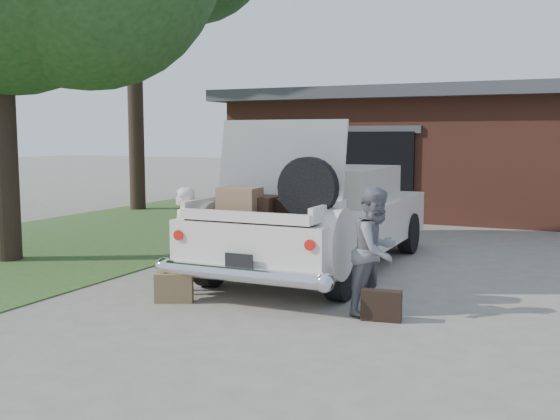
% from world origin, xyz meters
% --- Properties ---
extents(ground, '(90.00, 90.00, 0.00)m').
position_xyz_m(ground, '(0.00, 0.00, 0.00)').
color(ground, gray).
rests_on(ground, ground).
extents(grass_strip, '(6.00, 16.00, 0.02)m').
position_xyz_m(grass_strip, '(-5.50, 3.00, 0.01)').
color(grass_strip, '#2D4C1E').
rests_on(grass_strip, ground).
extents(house, '(12.80, 7.80, 3.30)m').
position_xyz_m(house, '(0.98, 11.47, 1.67)').
color(house, brown).
rests_on(house, ground).
extents(sedan, '(2.25, 5.65, 2.33)m').
position_xyz_m(sedan, '(-0.01, 2.16, 0.83)').
color(sedan, silver).
rests_on(sedan, ground).
extents(woman_left, '(0.48, 0.60, 1.43)m').
position_xyz_m(woman_left, '(-1.08, -0.16, 0.71)').
color(woman_left, silver).
rests_on(woman_left, ground).
extents(woman_right, '(0.76, 0.87, 1.51)m').
position_xyz_m(woman_right, '(1.56, -0.06, 0.76)').
color(woman_right, slate).
rests_on(woman_right, ground).
extents(suitcase_left, '(0.50, 0.34, 0.37)m').
position_xyz_m(suitcase_left, '(-0.91, -0.65, 0.19)').
color(suitcase_left, olive).
rests_on(suitcase_left, ground).
extents(suitcase_right, '(0.48, 0.22, 0.36)m').
position_xyz_m(suitcase_right, '(1.71, -0.33, 0.18)').
color(suitcase_right, black).
rests_on(suitcase_right, ground).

